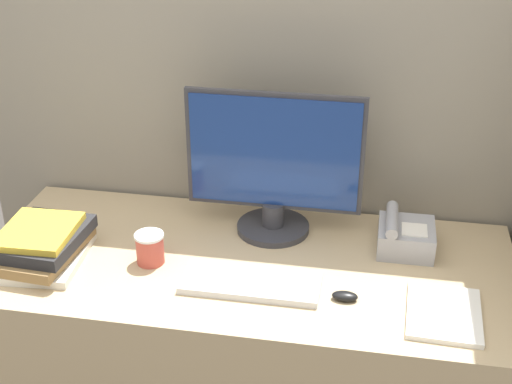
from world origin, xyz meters
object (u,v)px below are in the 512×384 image
at_px(monitor, 274,169).
at_px(mouse, 345,296).
at_px(desk_telephone, 405,236).
at_px(keyboard, 251,283).
at_px(coffee_cup, 150,248).
at_px(book_stack, 43,245).

xyz_separation_m(monitor, mouse, (0.25, -0.34, -0.20)).
xyz_separation_m(monitor, desk_telephone, (0.41, -0.05, -0.17)).
distance_m(keyboard, desk_telephone, 0.50).
xyz_separation_m(mouse, desk_telephone, (0.16, 0.29, 0.03)).
relative_size(mouse, coffee_cup, 0.75).
bearing_deg(desk_telephone, mouse, -118.28).
relative_size(monitor, book_stack, 1.77).
relative_size(mouse, desk_telephone, 0.39).
distance_m(mouse, coffee_cup, 0.58).
relative_size(keyboard, desk_telephone, 2.15).
height_order(mouse, coffee_cup, coffee_cup).
bearing_deg(coffee_cup, book_stack, -171.37).
bearing_deg(desk_telephone, book_stack, -166.35).
height_order(mouse, desk_telephone, desk_telephone).
distance_m(monitor, desk_telephone, 0.44).
bearing_deg(desk_telephone, coffee_cup, -164.28).
bearing_deg(monitor, mouse, -53.51).
distance_m(mouse, desk_telephone, 0.33).
distance_m(book_stack, desk_telephone, 1.07).
relative_size(monitor, keyboard, 1.40).
bearing_deg(coffee_cup, keyboard, -12.15).
bearing_deg(mouse, coffee_cup, 171.41).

